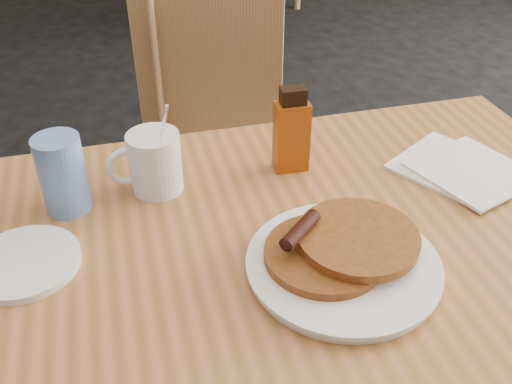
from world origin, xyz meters
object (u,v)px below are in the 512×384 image
chair_main_far (219,134)px  coffee_mug (153,162)px  pancake_plate (342,258)px  syrup_bottle (292,132)px  main_table (304,256)px  blue_tumbler (63,174)px

chair_main_far → coffee_mug: 0.63m
pancake_plate → syrup_bottle: syrup_bottle is taller
main_table → pancake_plate: pancake_plate is taller
pancake_plate → coffee_mug: bearing=129.6°
main_table → syrup_bottle: size_ratio=7.26×
coffee_mug → blue_tumbler: 0.15m
main_table → pancake_plate: 0.11m
blue_tumbler → chair_main_far: bearing=55.3°
pancake_plate → blue_tumbler: 0.46m
coffee_mug → blue_tumbler: coffee_mug is taller
coffee_mug → blue_tumbler: bearing=-178.0°
main_table → coffee_mug: (-0.21, 0.19, 0.10)m
main_table → syrup_bottle: syrup_bottle is taller
chair_main_far → blue_tumbler: chair_main_far is taller
main_table → chair_main_far: chair_main_far is taller
syrup_bottle → main_table: bearing=-98.6°
coffee_mug → syrup_bottle: coffee_mug is taller
chair_main_far → coffee_mug: (-0.23, -0.53, 0.27)m
main_table → chair_main_far: (0.02, 0.72, -0.17)m
chair_main_far → pancake_plate: (0.01, -0.80, 0.23)m
chair_main_far → syrup_bottle: syrup_bottle is taller
chair_main_far → coffee_mug: coffee_mug is taller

